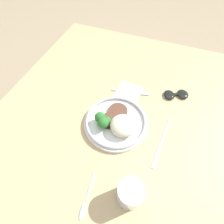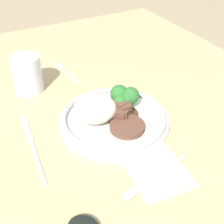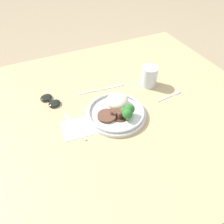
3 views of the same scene
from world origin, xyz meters
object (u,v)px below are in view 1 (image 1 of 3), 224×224
juice_glass (130,194)px  fork (134,92)px  spoon (85,205)px  plate (115,122)px  knife (161,143)px  sunglasses (176,94)px

juice_glass → fork: bearing=-165.9°
spoon → plate: bearing=175.5°
knife → fork: bearing=-136.0°
plate → knife: bearing=85.9°
knife → spoon: (0.29, -0.18, 0.00)m
fork → spoon: (0.49, -0.01, -0.00)m
fork → spoon: 0.49m
juice_glass → plate: bearing=-151.0°
juice_glass → spoon: bearing=-59.6°
knife → sunglasses: 0.25m
plate → sunglasses: 0.31m
juice_glass → knife: (-0.22, 0.06, -0.04)m
fork → knife: (0.20, 0.16, -0.00)m
knife → plate: bearing=-89.1°
plate → spoon: 0.30m
plate → spoon: (0.30, 0.01, -0.02)m
fork → knife: fork is taller
plate → knife: (0.01, 0.19, -0.02)m
fork → sunglasses: sunglasses is taller
fork → sunglasses: size_ratio=1.39×
knife → sunglasses: sunglasses is taller
plate → juice_glass: juice_glass is taller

